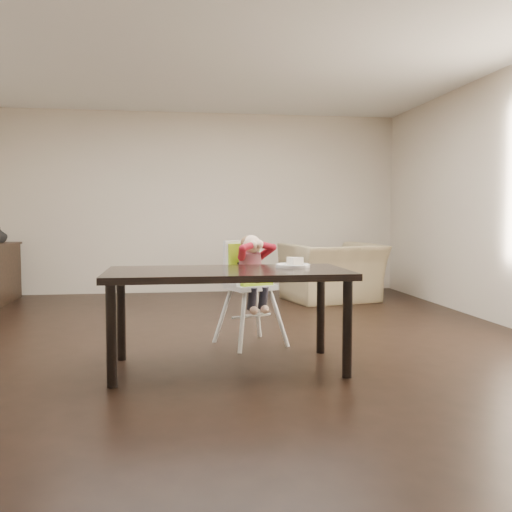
# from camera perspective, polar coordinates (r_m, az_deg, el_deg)

# --- Properties ---
(ground) EXTENTS (7.00, 7.00, 0.00)m
(ground) POSITION_cam_1_polar(r_m,az_deg,el_deg) (5.32, -3.46, -8.51)
(ground) COLOR black
(ground) RESTS_ON ground
(room_walls) EXTENTS (6.02, 7.02, 2.71)m
(room_walls) POSITION_cam_1_polar(r_m,az_deg,el_deg) (5.24, -3.55, 11.71)
(room_walls) COLOR beige
(room_walls) RESTS_ON ground
(dining_table) EXTENTS (1.80, 0.90, 0.75)m
(dining_table) POSITION_cam_1_polar(r_m,az_deg,el_deg) (4.29, -2.86, -2.44)
(dining_table) COLOR black
(dining_table) RESTS_ON ground
(high_chair) EXTENTS (0.53, 0.53, 0.98)m
(high_chair) POSITION_cam_1_polar(r_m,az_deg,el_deg) (5.09, -0.69, -1.15)
(high_chair) COLOR white
(high_chair) RESTS_ON ground
(plate) EXTENTS (0.32, 0.32, 0.08)m
(plate) POSITION_cam_1_polar(r_m,az_deg,el_deg) (4.50, 3.76, -0.79)
(plate) COLOR white
(plate) RESTS_ON dining_table
(armchair) EXTENTS (1.34, 1.02, 1.04)m
(armchair) POSITION_cam_1_polar(r_m,az_deg,el_deg) (7.78, 7.65, -0.67)
(armchair) COLOR #9A8962
(armchair) RESTS_ON ground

